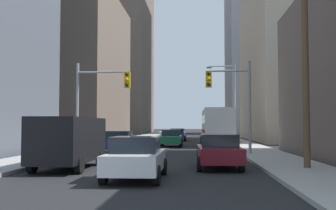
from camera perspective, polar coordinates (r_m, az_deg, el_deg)
name	(u,v)px	position (r m, az deg, el deg)	size (l,w,h in m)	color
sidewalk_left	(133,139)	(54.07, -5.14, -4.88)	(3.10, 160.00, 0.15)	#9E9E99
sidewalk_right	(229,139)	(53.52, 8.84, -4.88)	(3.10, 160.00, 0.15)	#9E9E99
city_bus	(216,125)	(38.26, 7.01, -2.90)	(2.67, 11.52, 3.40)	silver
cargo_van_black	(69,140)	(17.94, -14.05, -4.88)	(2.16, 5.22, 2.26)	black
sedan_white	(136,158)	(14.14, -4.62, -7.59)	(1.95, 4.22, 1.52)	white
sedan_maroon	(219,151)	(17.86, 7.33, -6.61)	(1.96, 4.27, 1.52)	maroon
sedan_navy	(119,142)	(28.07, -7.05, -5.26)	(1.95, 4.21, 1.52)	#141E4C
sedan_green	(171,138)	(35.45, 0.46, -4.80)	(1.95, 4.25, 1.52)	#195938
sedan_blue	(178,135)	(48.23, 1.42, -4.30)	(1.96, 4.27, 1.52)	navy
traffic_signal_near_left	(100,93)	(26.14, -9.78, 1.74)	(3.58, 0.44, 6.00)	gray
traffic_signal_near_right	(231,93)	(25.46, 9.06, 1.78)	(2.86, 0.44, 6.00)	gray
utility_pole_right	(305,53)	(17.86, 19.21, 7.10)	(2.20, 0.28, 9.42)	brown
street_lamp_right	(230,96)	(36.20, 8.96, 1.29)	(2.66, 0.32, 7.50)	gray
building_left_mid_office	(63,69)	(55.17, -14.98, 5.08)	(14.85, 20.73, 19.05)	#66564C
building_left_far_tower	(108,4)	(101.13, -8.62, 14.22)	(19.87, 24.67, 63.40)	#66564C
building_right_mid_block	(323,58)	(54.72, 21.42, 6.29)	(18.51, 23.56, 21.00)	#B7A893
building_right_far_highrise	(263,21)	(97.05, 13.62, 11.66)	(16.74, 21.42, 52.48)	#93939E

